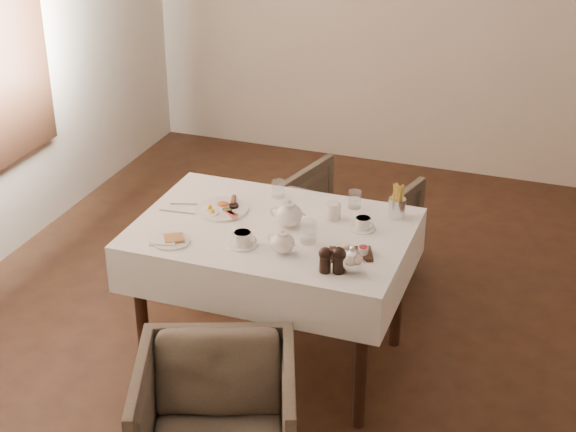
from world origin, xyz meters
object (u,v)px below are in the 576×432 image
(table, at_px, (273,249))
(armchair_near, at_px, (217,424))
(armchair_far, at_px, (347,229))
(breakfast_plate, at_px, (222,208))
(teapot_centre, at_px, (289,213))

(table, xyz_separation_m, armchair_near, (0.08, -0.87, -0.34))
(armchair_far, bearing_deg, table, 97.83)
(breakfast_plate, xyz_separation_m, teapot_centre, (0.36, -0.05, 0.06))
(armchair_near, height_order, teapot_centre, teapot_centre)
(armchair_far, bearing_deg, teapot_centre, 101.99)
(teapot_centre, bearing_deg, breakfast_plate, 170.10)
(armchair_near, height_order, breakfast_plate, breakfast_plate)
(breakfast_plate, bearing_deg, armchair_near, -60.60)
(breakfast_plate, bearing_deg, teapot_centre, -0.23)
(table, relative_size, armchair_near, 1.96)
(armchair_far, xyz_separation_m, teapot_centre, (-0.03, -0.90, 0.52))
(table, distance_m, breakfast_plate, 0.33)
(table, distance_m, armchair_far, 0.99)
(armchair_far, relative_size, breakfast_plate, 2.59)
(breakfast_plate, relative_size, teapot_centre, 1.50)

